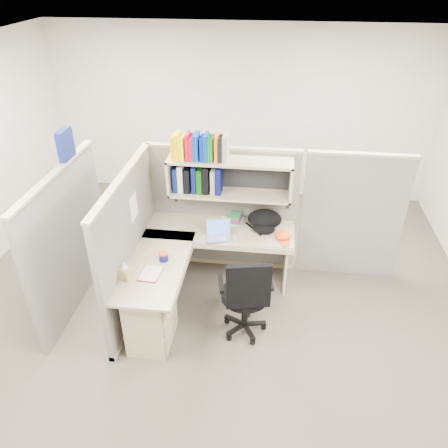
# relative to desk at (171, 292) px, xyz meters

# --- Properties ---
(ground) EXTENTS (6.00, 6.00, 0.00)m
(ground) POSITION_rel_desk_xyz_m (0.41, 0.29, -0.44)
(ground) COLOR #39342C
(ground) RESTS_ON ground
(room_shell) EXTENTS (6.00, 6.00, 6.00)m
(room_shell) POSITION_rel_desk_xyz_m (0.41, 0.29, 1.18)
(room_shell) COLOR #BDB6AA
(room_shell) RESTS_ON ground
(cubicle) EXTENTS (3.79, 1.84, 1.95)m
(cubicle) POSITION_rel_desk_xyz_m (0.04, 0.74, 0.47)
(cubicle) COLOR slate
(cubicle) RESTS_ON ground
(desk) EXTENTS (1.74, 1.75, 0.73)m
(desk) POSITION_rel_desk_xyz_m (0.00, 0.00, 0.00)
(desk) COLOR tan
(desk) RESTS_ON ground
(laptop) EXTENTS (0.33, 0.33, 0.20)m
(laptop) POSITION_rel_desk_xyz_m (0.43, 0.65, 0.39)
(laptop) COLOR silver
(laptop) RESTS_ON desk
(backpack) EXTENTS (0.48, 0.43, 0.23)m
(backpack) POSITION_rel_desk_xyz_m (0.92, 0.90, 0.41)
(backpack) COLOR black
(backpack) RESTS_ON desk
(orange_cap) EXTENTS (0.22, 0.24, 0.09)m
(orange_cap) POSITION_rel_desk_xyz_m (1.15, 0.74, 0.34)
(orange_cap) COLOR #E05513
(orange_cap) RESTS_ON desk
(snack_canister) EXTENTS (0.10, 0.10, 0.10)m
(snack_canister) POSITION_rel_desk_xyz_m (-0.10, 0.16, 0.34)
(snack_canister) COLOR #0D0E4E
(snack_canister) RESTS_ON desk
(tissue_box) EXTENTS (0.15, 0.15, 0.19)m
(tissue_box) POSITION_rel_desk_xyz_m (-0.41, -0.17, 0.39)
(tissue_box) COLOR tan
(tissue_box) RESTS_ON desk
(mouse) EXTENTS (0.11, 0.09, 0.04)m
(mouse) POSITION_rel_desk_xyz_m (0.48, 0.64, 0.31)
(mouse) COLOR #9AC0DB
(mouse) RESTS_ON desk
(paper_cup) EXTENTS (0.08, 0.08, 0.10)m
(paper_cup) POSITION_rel_desk_xyz_m (0.44, 0.95, 0.34)
(paper_cup) COLOR white
(paper_cup) RESTS_ON desk
(book_stack) EXTENTS (0.18, 0.23, 0.10)m
(book_stack) POSITION_rel_desk_xyz_m (0.57, 1.04, 0.34)
(book_stack) COLOR gray
(book_stack) RESTS_ON desk
(loose_paper) EXTENTS (0.21, 0.27, 0.00)m
(loose_paper) POSITION_rel_desk_xyz_m (-0.18, -0.07, 0.29)
(loose_paper) COLOR white
(loose_paper) RESTS_ON desk
(task_chair) EXTENTS (0.58, 0.54, 1.05)m
(task_chair) POSITION_rel_desk_xyz_m (0.79, -0.06, -0.07)
(task_chair) COLOR black
(task_chair) RESTS_ON ground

